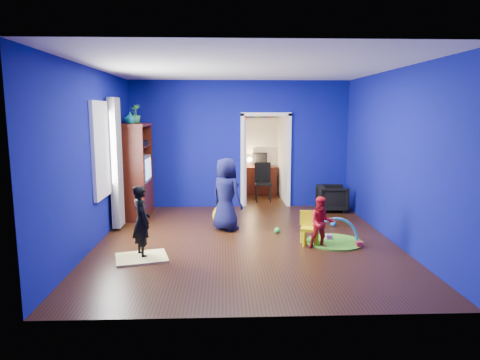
{
  "coord_description": "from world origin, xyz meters",
  "views": [
    {
      "loc": [
        -0.37,
        -7.07,
        2.19
      ],
      "look_at": [
        -0.08,
        0.4,
        1.0
      ],
      "focal_mm": 32.0,
      "sensor_mm": 36.0,
      "label": 1
    }
  ],
  "objects_px": {
    "toddler_red": "(321,223)",
    "vase": "(130,118)",
    "crt_tv": "(137,169)",
    "child_black": "(141,221)",
    "hopper_ball": "(224,215)",
    "kid_chair": "(309,230)",
    "tv_armoire": "(135,171)",
    "folding_chair": "(263,183)",
    "study_desk": "(260,180)",
    "play_mat": "(335,242)",
    "child_navy": "(226,194)",
    "armchair": "(332,198)"
  },
  "relations": [
    {
      "from": "armchair",
      "to": "kid_chair",
      "type": "relative_size",
      "value": 1.27
    },
    {
      "from": "child_navy",
      "to": "hopper_ball",
      "type": "height_order",
      "value": "child_navy"
    },
    {
      "from": "crt_tv",
      "to": "play_mat",
      "type": "relative_size",
      "value": 0.74
    },
    {
      "from": "child_black",
      "to": "hopper_ball",
      "type": "height_order",
      "value": "child_black"
    },
    {
      "from": "toddler_red",
      "to": "crt_tv",
      "type": "height_order",
      "value": "crt_tv"
    },
    {
      "from": "child_navy",
      "to": "tv_armoire",
      "type": "bearing_deg",
      "value": 11.89
    },
    {
      "from": "child_black",
      "to": "kid_chair",
      "type": "height_order",
      "value": "child_black"
    },
    {
      "from": "toddler_red",
      "to": "vase",
      "type": "height_order",
      "value": "vase"
    },
    {
      "from": "crt_tv",
      "to": "folding_chair",
      "type": "height_order",
      "value": "crt_tv"
    },
    {
      "from": "toddler_red",
      "to": "crt_tv",
      "type": "xyz_separation_m",
      "value": [
        -3.38,
        2.28,
        0.59
      ]
    },
    {
      "from": "child_black",
      "to": "tv_armoire",
      "type": "height_order",
      "value": "tv_armoire"
    },
    {
      "from": "play_mat",
      "to": "study_desk",
      "type": "bearing_deg",
      "value": 101.59
    },
    {
      "from": "crt_tv",
      "to": "study_desk",
      "type": "distance_m",
      "value": 3.73
    },
    {
      "from": "tv_armoire",
      "to": "study_desk",
      "type": "xyz_separation_m",
      "value": [
        2.82,
        2.41,
        -0.6
      ]
    },
    {
      "from": "toddler_red",
      "to": "tv_armoire",
      "type": "distance_m",
      "value": 4.15
    },
    {
      "from": "toddler_red",
      "to": "child_black",
      "type": "bearing_deg",
      "value": -172.54
    },
    {
      "from": "child_navy",
      "to": "toddler_red",
      "type": "height_order",
      "value": "child_navy"
    },
    {
      "from": "armchair",
      "to": "child_black",
      "type": "bearing_deg",
      "value": 130.74
    },
    {
      "from": "vase",
      "to": "folding_chair",
      "type": "xyz_separation_m",
      "value": [
        2.82,
        1.75,
        -1.62
      ]
    },
    {
      "from": "tv_armoire",
      "to": "folding_chair",
      "type": "height_order",
      "value": "tv_armoire"
    },
    {
      "from": "child_black",
      "to": "toddler_red",
      "type": "height_order",
      "value": "child_black"
    },
    {
      "from": "kid_chair",
      "to": "folding_chair",
      "type": "height_order",
      "value": "folding_chair"
    },
    {
      "from": "child_black",
      "to": "child_navy",
      "type": "bearing_deg",
      "value": -72.33
    },
    {
      "from": "crt_tv",
      "to": "child_navy",
      "type": "bearing_deg",
      "value": -31.37
    },
    {
      "from": "folding_chair",
      "to": "kid_chair",
      "type": "bearing_deg",
      "value": -82.73
    },
    {
      "from": "toddler_red",
      "to": "crt_tv",
      "type": "bearing_deg",
      "value": 147.43
    },
    {
      "from": "tv_armoire",
      "to": "kid_chair",
      "type": "height_order",
      "value": "tv_armoire"
    },
    {
      "from": "vase",
      "to": "kid_chair",
      "type": "bearing_deg",
      "value": -28.58
    },
    {
      "from": "child_black",
      "to": "crt_tv",
      "type": "xyz_separation_m",
      "value": [
        -0.56,
        2.58,
        0.47
      ]
    },
    {
      "from": "crt_tv",
      "to": "folding_chair",
      "type": "distance_m",
      "value": 3.18
    },
    {
      "from": "play_mat",
      "to": "toddler_red",
      "type": "bearing_deg",
      "value": -136.74
    },
    {
      "from": "child_black",
      "to": "toddler_red",
      "type": "bearing_deg",
      "value": -114.62
    },
    {
      "from": "study_desk",
      "to": "folding_chair",
      "type": "distance_m",
      "value": 0.96
    },
    {
      "from": "crt_tv",
      "to": "folding_chair",
      "type": "xyz_separation_m",
      "value": [
        2.78,
        1.45,
        -0.56
      ]
    },
    {
      "from": "tv_armoire",
      "to": "study_desk",
      "type": "relative_size",
      "value": 2.23
    },
    {
      "from": "child_black",
      "to": "crt_tv",
      "type": "relative_size",
      "value": 1.58
    },
    {
      "from": "hopper_ball",
      "to": "kid_chair",
      "type": "distance_m",
      "value": 1.87
    },
    {
      "from": "armchair",
      "to": "kid_chair",
      "type": "distance_m",
      "value": 2.63
    },
    {
      "from": "armchair",
      "to": "toddler_red",
      "type": "relative_size",
      "value": 0.75
    },
    {
      "from": "vase",
      "to": "study_desk",
      "type": "distance_m",
      "value": 4.26
    },
    {
      "from": "armchair",
      "to": "tv_armoire",
      "type": "xyz_separation_m",
      "value": [
        -4.26,
        -0.35,
        0.69
      ]
    },
    {
      "from": "vase",
      "to": "hopper_ball",
      "type": "bearing_deg",
      "value": -17.45
    },
    {
      "from": "vase",
      "to": "armchair",
      "type": "bearing_deg",
      "value": 8.64
    },
    {
      "from": "hopper_ball",
      "to": "play_mat",
      "type": "relative_size",
      "value": 0.46
    },
    {
      "from": "child_black",
      "to": "vase",
      "type": "distance_m",
      "value": 2.81
    },
    {
      "from": "kid_chair",
      "to": "play_mat",
      "type": "bearing_deg",
      "value": 28.58
    },
    {
      "from": "child_navy",
      "to": "play_mat",
      "type": "height_order",
      "value": "child_navy"
    },
    {
      "from": "tv_armoire",
      "to": "play_mat",
      "type": "xyz_separation_m",
      "value": [
        3.72,
        -2.0,
        -0.97
      ]
    },
    {
      "from": "tv_armoire",
      "to": "kid_chair",
      "type": "xyz_separation_m",
      "value": [
        3.27,
        -2.08,
        -0.73
      ]
    },
    {
      "from": "armchair",
      "to": "child_navy",
      "type": "height_order",
      "value": "child_navy"
    }
  ]
}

